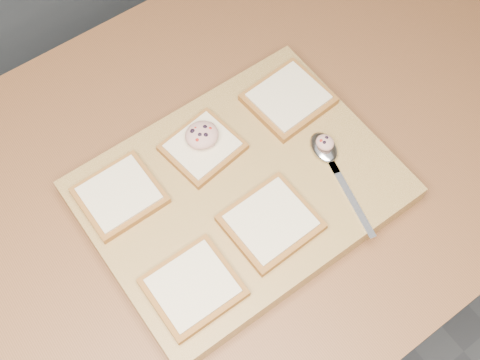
# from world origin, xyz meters

# --- Properties ---
(ground) EXTENTS (4.00, 4.00, 0.00)m
(ground) POSITION_xyz_m (0.00, 0.00, 0.00)
(ground) COLOR #515459
(ground) RESTS_ON ground
(island_counter) EXTENTS (2.00, 0.80, 0.90)m
(island_counter) POSITION_xyz_m (0.00, 0.00, 0.45)
(island_counter) COLOR slate
(island_counter) RESTS_ON ground
(cutting_board) EXTENTS (0.47, 0.36, 0.04)m
(cutting_board) POSITION_xyz_m (-0.05, -0.05, 0.92)
(cutting_board) COLOR #AB8749
(cutting_board) RESTS_ON island_counter
(bread_far_left) EXTENTS (0.12, 0.11, 0.02)m
(bread_far_left) POSITION_xyz_m (-0.21, 0.04, 0.95)
(bread_far_left) COLOR #996227
(bread_far_left) RESTS_ON cutting_board
(bread_far_center) EXTENTS (0.12, 0.12, 0.02)m
(bread_far_center) POSITION_xyz_m (-0.06, 0.03, 0.95)
(bread_far_center) COLOR #996227
(bread_far_center) RESTS_ON cutting_board
(bread_far_right) EXTENTS (0.13, 0.12, 0.02)m
(bread_far_right) POSITION_xyz_m (0.11, 0.03, 0.95)
(bread_far_right) COLOR #996227
(bread_far_right) RESTS_ON cutting_board
(bread_near_left) EXTENTS (0.12, 0.11, 0.02)m
(bread_near_left) POSITION_xyz_m (-0.20, -0.15, 0.95)
(bread_near_left) COLOR #996227
(bread_near_left) RESTS_ON cutting_board
(bread_near_center) EXTENTS (0.13, 0.12, 0.02)m
(bread_near_center) POSITION_xyz_m (-0.05, -0.14, 0.95)
(bread_near_center) COLOR #996227
(bread_near_center) RESTS_ON cutting_board
(tuna_salad_dollop) EXTENTS (0.05, 0.05, 0.03)m
(tuna_salad_dollop) POSITION_xyz_m (-0.05, 0.04, 0.97)
(tuna_salad_dollop) COLOR tan
(tuna_salad_dollop) RESTS_ON bread_far_center
(spoon) EXTENTS (0.07, 0.20, 0.01)m
(spoon) POSITION_xyz_m (0.10, -0.09, 0.94)
(spoon) COLOR silver
(spoon) RESTS_ON cutting_board
(spoon_salad) EXTENTS (0.03, 0.03, 0.02)m
(spoon_salad) POSITION_xyz_m (0.10, -0.08, 0.96)
(spoon_salad) COLOR tan
(spoon_salad) RESTS_ON spoon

